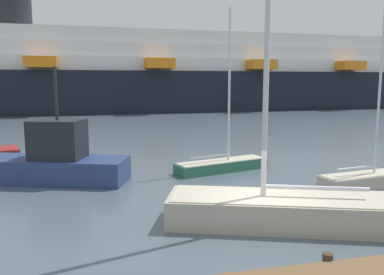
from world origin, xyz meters
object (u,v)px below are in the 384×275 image
object	(u,v)px
sailboat_0	(222,163)
sailboat_3	(368,177)
fishing_boat_2	(54,161)
cruise_ship	(149,75)
sailboat_2	(281,206)

from	to	relation	value
sailboat_0	sailboat_3	xyz separation A→B (m)	(5.41, -4.54, 0.02)
sailboat_0	fishing_boat_2	xyz separation A→B (m)	(-8.39, -0.27, 0.57)
sailboat_3	cruise_ship	bearing A→B (deg)	86.10
fishing_boat_2	sailboat_2	bearing A→B (deg)	-25.45
sailboat_2	fishing_boat_2	bearing A→B (deg)	-24.56
sailboat_3	cruise_ship	distance (m)	49.86
sailboat_3	fishing_boat_2	xyz separation A→B (m)	(-13.80, 4.27, 0.55)
sailboat_2	fishing_boat_2	size ratio (longest dim) A/B	1.72
fishing_boat_2	cruise_ship	xyz separation A→B (m)	(10.14, 45.18, 4.67)
cruise_ship	sailboat_0	bearing A→B (deg)	-94.30
sailboat_3	fishing_boat_2	size ratio (longest dim) A/B	1.19
sailboat_2	sailboat_3	distance (m)	6.85
sailboat_0	cruise_ship	size ratio (longest dim) A/B	0.07
sailboat_0	sailboat_2	bearing A→B (deg)	-109.89
sailboat_0	cruise_ship	world-z (taller)	cruise_ship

